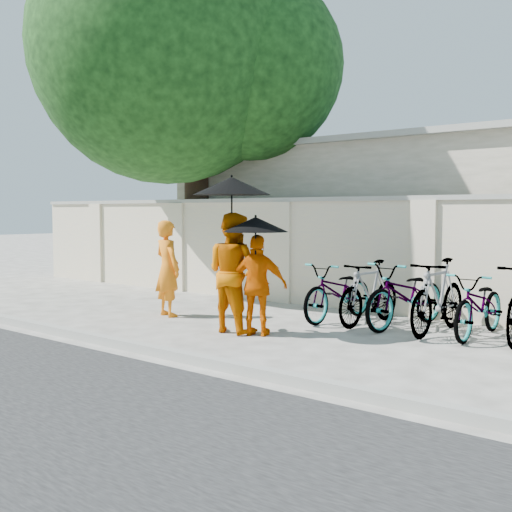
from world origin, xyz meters
The scene contains 15 objects.
ground centered at (0.00, 0.00, 0.00)m, with size 80.00×80.00×0.00m, color beige.
kerb centered at (0.00, -1.70, 0.06)m, with size 40.00×0.16×0.12m, color #97978E.
compound_wall centered at (1.00, 3.20, 1.00)m, with size 20.00×0.30×2.00m, color beige.
building_behind centered at (2.00, 7.00, 1.60)m, with size 14.00×6.00×3.20m, color beige.
shade_tree centered at (-3.66, 2.97, 5.10)m, with size 6.70×6.20×8.20m.
monk_left centered at (-1.52, 0.49, 0.83)m, with size 0.61×0.40×1.66m, color orange.
monk_center centered at (0.32, 0.12, 0.90)m, with size 0.87×0.68×1.80m, color #CD5F00.
parasol_center centered at (0.37, 0.04, 2.18)m, with size 1.15×1.15×1.30m.
monk_right centered at (0.80, 0.13, 0.74)m, with size 0.87×0.36×1.48m, color #DF5800.
parasol_right centered at (0.82, 0.05, 1.63)m, with size 0.95×0.95×0.90m.
bike_0 centered at (1.01, 1.98, 0.49)m, with size 0.64×1.85×0.97m, color #9D9CB0.
bike_1 centered at (1.59, 1.96, 0.52)m, with size 0.49×1.72×1.03m, color #9D9CB0.
bike_2 centered at (2.18, 2.08, 0.52)m, with size 0.69×1.97×1.03m, color #9D9CB0.
bike_3 centered at (2.76, 1.93, 0.56)m, with size 0.52×1.86×1.12m, color #9D9CB0.
bike_4 centered at (3.34, 2.06, 0.47)m, with size 0.63×1.80×0.94m, color #9D9CB0.
Camera 1 is at (6.69, -7.01, 1.81)m, focal length 45.00 mm.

